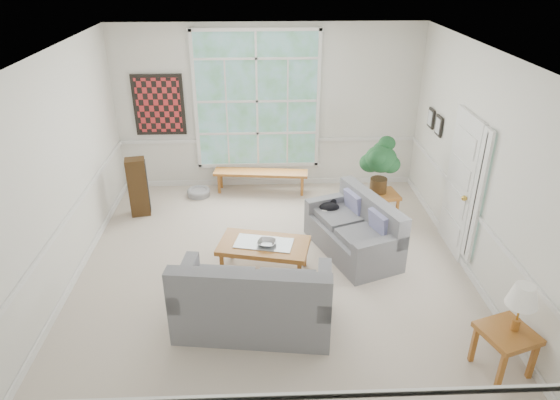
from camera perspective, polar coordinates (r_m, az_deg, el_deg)
The scene contains 24 objects.
floor at distance 7.12m, azimuth -0.75°, elevation -8.35°, with size 5.50×6.00×0.01m, color beige.
ceiling at distance 5.92m, azimuth -0.92°, elevation 16.17°, with size 5.50×6.00×0.02m, color white.
wall_back at distance 9.19m, azimuth -1.36°, elevation 10.41°, with size 5.50×0.02×3.00m, color silver.
wall_front at distance 3.83m, azimuth 0.49°, elevation -15.78°, with size 5.50×0.02×3.00m, color silver.
wall_left at distance 6.88m, azimuth -24.39°, elevation 2.16°, with size 0.02×6.00×3.00m, color silver.
wall_right at distance 7.00m, azimuth 22.34°, elevation 2.95°, with size 0.02×6.00×3.00m, color silver.
window_back at distance 9.11m, azimuth -2.65°, elevation 11.22°, with size 2.30×0.08×2.40m, color white.
entry_door at distance 7.66m, azimuth 19.80°, elevation 1.71°, with size 0.08×0.90×2.10m, color white.
door_sidelight at distance 7.09m, azimuth 21.65°, elevation 0.27°, with size 0.08×0.26×1.90m, color white.
wall_art at distance 9.29m, azimuth -13.68°, elevation 10.49°, with size 0.90×0.06×1.10m, color maroon.
wall_frame_near at distance 8.48m, azimuth 17.64°, elevation 8.09°, with size 0.04×0.26×0.32m, color black.
wall_frame_far at distance 8.84m, azimuth 16.83°, elevation 8.94°, with size 0.04×0.26×0.32m, color black.
loveseat_right at distance 7.44m, azimuth 8.32°, elevation -3.01°, with size 0.82×1.59×0.86m, color slate.
loveseat_front at distance 5.98m, azimuth -3.04°, elevation -10.25°, with size 1.82×0.94×0.99m, color slate.
coffee_table at distance 7.02m, azimuth -1.83°, elevation -6.57°, with size 1.23×0.67×0.46m, color #9C5B22.
pewter_bowl at distance 6.84m, azimuth -1.55°, elevation -4.90°, with size 0.31×0.31×0.08m, color gray.
window_bench at distance 9.32m, azimuth -2.20°, elevation 2.11°, with size 1.73×0.34×0.40m, color #9C5B22.
end_table at distance 8.53m, azimuth 11.56°, elevation -0.65°, with size 0.48×0.48×0.48m, color #9C5B22.
houseplant at distance 8.27m, azimuth 11.39°, elevation 3.92°, with size 0.56×0.56×0.95m, color #1B4A24, non-canonical shape.
side_table at distance 6.04m, azimuth 24.15°, elevation -15.38°, with size 0.52×0.52×0.53m, color #9C5B22.
table_lamp at distance 5.77m, azimuth 25.74°, elevation -11.04°, with size 0.32×0.32×0.56m, color silver, non-canonical shape.
pet_bed at distance 9.34m, azimuth -9.27°, elevation 0.88°, with size 0.43×0.43×0.13m, color gray.
floor_speaker at distance 8.72m, azimuth -15.93°, elevation 1.43°, with size 0.32×0.25×1.01m, color #382410.
cat at distance 7.78m, azimuth 5.66°, elevation -0.75°, with size 0.31×0.22×0.15m, color black.
Camera 1 is at (-0.15, -5.82, 4.09)m, focal length 32.00 mm.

